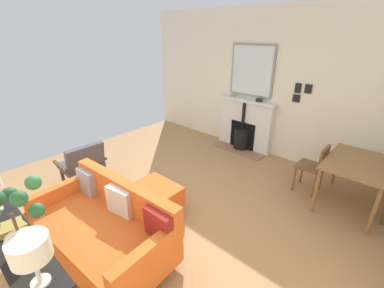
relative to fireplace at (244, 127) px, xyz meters
The scene contains 16 objects.
ground_plane 2.82m from the fireplace, ahead, with size 5.91×5.92×0.01m, color #A87A4C.
wall_left 0.99m from the fireplace, 133.71° to the left, with size 0.12×5.92×2.90m, color silver.
fireplace is the anchor object (origin of this frame).
mirror_over_mantel 1.21m from the fireplace, behind, with size 0.04×0.97×1.04m.
mantel_bowl_near 0.75m from the fireplace, 90.83° to the right, with size 0.12×0.12×0.04m.
mantel_bowl_far 0.72m from the fireplace, 91.09° to the left, with size 0.14×0.14×0.06m.
sofa 3.69m from the fireplace, ahead, with size 1.03×1.83×0.82m.
ottoman 2.82m from the fireplace, ahead, with size 0.60×0.68×0.40m.
armchair_accent 3.36m from the fireplace, 19.43° to the right, with size 0.70×0.63×0.82m.
console_table 4.52m from the fireplace, ahead, with size 0.34×1.65×0.74m.
table_lamp_far_end 4.64m from the fireplace, 12.47° to the left, with size 0.27×0.27×0.42m.
potted_plant 4.56m from the fireplace, ahead, with size 0.49×0.47×0.64m.
book_stack 4.51m from the fireplace, ahead, with size 0.31×0.24×0.05m.
dining_table 2.44m from the fireplace, 71.93° to the left, with size 1.10×0.80×0.75m.
dining_chair_near_fireplace 1.92m from the fireplace, 66.87° to the left, with size 0.40×0.40×0.83m.
photo_gallery_row 1.40m from the fireplace, 96.03° to the left, with size 0.02×0.31×0.35m.
Camera 1 is at (1.96, 2.52, 2.45)m, focal length 23.97 mm.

